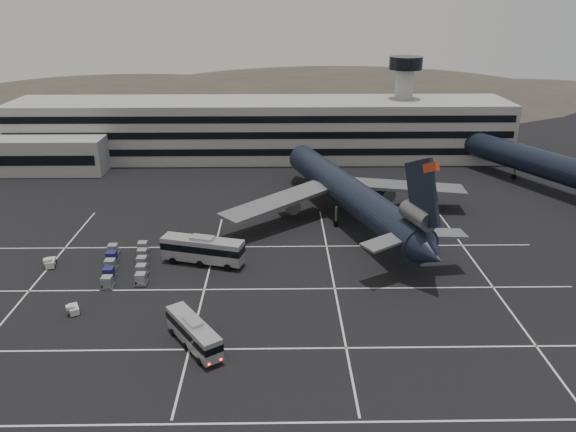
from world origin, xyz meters
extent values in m
plane|color=black|center=(0.00, 0.00, 0.00)|extent=(260.00, 260.00, 0.00)
cube|color=silver|center=(0.00, -22.00, 0.01)|extent=(90.00, 0.25, 0.01)
cube|color=silver|center=(0.00, -10.00, 0.01)|extent=(90.00, 0.25, 0.01)
cube|color=silver|center=(0.00, 4.00, 0.01)|extent=(90.00, 0.25, 0.01)
cube|color=silver|center=(0.00, 18.00, 0.01)|extent=(90.00, 0.25, 0.01)
cube|color=silver|center=(-30.00, 6.00, 0.01)|extent=(0.25, 55.00, 0.01)
cube|color=silver|center=(-6.00, 6.00, 0.01)|extent=(0.25, 55.00, 0.01)
cube|color=silver|center=(12.00, 6.00, 0.01)|extent=(0.25, 55.00, 0.01)
cube|color=silver|center=(34.00, 6.00, 0.01)|extent=(0.25, 55.00, 0.01)
cube|color=gray|center=(0.00, 72.00, 7.00)|extent=(120.00, 18.00, 14.00)
cube|color=black|center=(0.00, 62.95, 3.50)|extent=(118.00, 0.20, 1.60)
cube|color=black|center=(0.00, 62.95, 7.50)|extent=(118.00, 0.20, 1.60)
cube|color=black|center=(0.00, 62.95, 11.20)|extent=(118.00, 0.20, 1.60)
cube|color=gray|center=(-50.00, 60.00, 4.00)|extent=(30.00, 10.00, 8.00)
cylinder|color=gray|center=(35.00, 74.00, 11.00)|extent=(4.40, 4.40, 22.00)
cylinder|color=black|center=(35.00, 74.00, 22.50)|extent=(8.00, 8.00, 3.00)
ellipsoid|color=#38332B|center=(-60.00, 170.00, -10.50)|extent=(196.00, 140.00, 32.00)
ellipsoid|color=#38332B|center=(30.00, 170.00, -13.50)|extent=(252.00, 180.00, 44.00)
ellipsoid|color=#38332B|center=(110.00, 170.00, -9.00)|extent=(168.00, 120.00, 24.00)
cylinder|color=black|center=(16.69, 29.19, 5.20)|extent=(20.15, 47.38, 5.60)
cone|color=black|center=(8.60, 54.11, 5.20)|extent=(6.72, 6.01, 5.60)
cone|color=black|center=(24.88, 3.98, 5.20)|extent=(6.34, 6.31, 5.04)
cube|color=black|center=(23.80, 7.31, 12.60)|extent=(3.40, 9.16, 10.97)
cube|color=#AC3216|center=(24.26, 5.88, 16.80)|extent=(1.52, 3.24, 2.24)
cylinder|color=#595B60|center=(23.64, 7.79, 9.30)|extent=(4.42, 6.54, 2.70)
cube|color=slate|center=(19.49, 6.96, 5.80)|extent=(8.10, 6.52, 0.87)
cube|color=slate|center=(27.48, 9.56, 5.80)|extent=(7.80, 3.97, 0.87)
cube|color=slate|center=(4.19, 27.23, 4.40)|extent=(20.39, 18.35, 1.75)
cylinder|color=#595B60|center=(6.11, 31.01, 2.70)|extent=(4.27, 6.06, 2.70)
cube|color=slate|center=(27.97, 34.95, 4.40)|extent=(22.33, 7.03, 1.75)
cylinder|color=#595B60|center=(24.19, 36.88, 2.70)|extent=(4.27, 6.06, 2.70)
cylinder|color=slate|center=(11.95, 43.80, 2.20)|extent=(0.44, 0.44, 3.00)
cylinder|color=black|center=(11.95, 43.80, 0.55)|extent=(0.82, 1.20, 1.10)
cylinder|color=slate|center=(14.27, 26.30, 2.20)|extent=(0.44, 0.44, 3.00)
cylinder|color=black|center=(14.27, 26.30, 0.55)|extent=(0.82, 1.20, 1.10)
cylinder|color=slate|center=(20.36, 28.27, 2.20)|extent=(0.44, 0.44, 3.00)
cylinder|color=black|center=(20.36, 28.27, 0.55)|extent=(0.82, 1.20, 1.10)
cylinder|color=black|center=(55.98, 52.67, 5.20)|extent=(26.41, 45.46, 5.60)
cone|color=black|center=(44.30, 76.12, 5.20)|extent=(7.02, 6.52, 5.60)
cylinder|color=slate|center=(55.98, 52.67, 2.20)|extent=(0.44, 0.44, 3.00)
cylinder|color=black|center=(55.98, 52.67, 0.55)|extent=(0.94, 1.21, 1.10)
cube|color=#96989E|center=(-5.48, -9.35, 1.86)|extent=(7.51, 9.53, 2.72)
cube|color=black|center=(-5.48, -9.35, 2.19)|extent=(7.60, 9.61, 0.86)
cube|color=#96989E|center=(-5.48, -9.35, 3.39)|extent=(2.74, 3.07, 0.32)
cylinder|color=black|center=(-4.45, -12.88, 0.44)|extent=(0.73, 0.88, 0.87)
cylinder|color=black|center=(-2.57, -11.60, 0.44)|extent=(0.73, 0.88, 0.87)
cylinder|color=black|center=(-6.42, -9.99, 0.44)|extent=(0.73, 0.88, 0.87)
cylinder|color=black|center=(-4.54, -8.71, 0.44)|extent=(0.73, 0.88, 0.87)
cylinder|color=black|center=(-8.39, -7.10, 0.44)|extent=(0.73, 0.88, 0.87)
cylinder|color=black|center=(-6.52, -5.82, 0.44)|extent=(0.73, 0.88, 0.87)
cube|color=#FF0C05|center=(-3.25, -13.90, 0.82)|extent=(0.23, 0.19, 0.20)
cube|color=#FF0C05|center=(-2.05, -13.08, 0.82)|extent=(0.23, 0.19, 0.20)
cube|color=#96989E|center=(-7.08, 12.10, 2.32)|extent=(12.74, 6.13, 3.39)
cube|color=black|center=(-7.08, 12.10, 2.73)|extent=(12.81, 6.20, 1.07)
cube|color=#96989E|center=(-7.08, 12.10, 4.22)|extent=(3.76, 2.67, 0.40)
cylinder|color=black|center=(-3.28, 9.54, 0.54)|extent=(1.14, 0.65, 1.09)
cylinder|color=black|center=(-2.51, 12.26, 0.54)|extent=(1.14, 0.65, 1.09)
cylinder|color=black|center=(-7.47, 10.74, 0.54)|extent=(1.14, 0.65, 1.09)
cylinder|color=black|center=(-6.70, 13.46, 0.54)|extent=(1.14, 0.65, 1.09)
cylinder|color=black|center=(-11.66, 11.93, 0.54)|extent=(1.14, 0.65, 1.09)
cylinder|color=black|center=(-10.89, 14.65, 0.54)|extent=(1.14, 0.65, 1.09)
cube|color=beige|center=(-29.76, 11.47, 0.59)|extent=(1.84, 2.60, 0.96)
cube|color=beige|center=(-29.63, 10.96, 1.23)|extent=(1.38, 1.23, 0.53)
cylinder|color=black|center=(-30.11, 10.50, 0.30)|extent=(0.38, 0.64, 0.60)
cylinder|color=black|center=(-28.98, 10.80, 0.30)|extent=(0.38, 0.64, 0.60)
cylinder|color=black|center=(-30.55, 12.15, 0.30)|extent=(0.38, 0.64, 0.60)
cylinder|color=black|center=(-29.41, 12.45, 0.30)|extent=(0.38, 0.64, 0.60)
cube|color=beige|center=(-21.84, -1.83, 0.52)|extent=(1.94, 2.37, 0.85)
cube|color=beige|center=(-21.63, -2.25, 1.09)|extent=(1.31, 1.23, 0.47)
cylinder|color=black|center=(-21.97, -2.74, 0.26)|extent=(0.42, 0.57, 0.53)
cylinder|color=black|center=(-21.04, -2.27, 0.26)|extent=(0.42, 0.57, 0.53)
cylinder|color=black|center=(-22.64, -1.38, 0.26)|extent=(0.42, 0.57, 0.53)
cylinder|color=black|center=(-21.71, -0.92, 0.26)|extent=(0.42, 0.57, 0.53)
cube|color=#2D2D30|center=(-19.45, 4.85, 0.14)|extent=(2.07, 2.29, 0.16)
cylinder|color=black|center=(-19.45, 4.85, 0.09)|extent=(0.09, 0.18, 0.18)
cube|color=gray|center=(-19.45, 4.85, 0.95)|extent=(1.65, 1.65, 1.45)
cube|color=#2D2D30|center=(-15.01, 5.73, 0.14)|extent=(2.07, 2.29, 0.16)
cylinder|color=black|center=(-15.01, 5.73, 0.09)|extent=(0.09, 0.18, 0.18)
cube|color=gray|center=(-15.01, 5.73, 0.95)|extent=(1.65, 1.65, 1.45)
cube|color=#2D2D30|center=(-19.98, 7.52, 0.14)|extent=(2.07, 2.29, 0.16)
cylinder|color=black|center=(-19.98, 7.52, 0.09)|extent=(0.09, 0.18, 0.18)
cube|color=navy|center=(-19.98, 7.52, 0.95)|extent=(1.65, 1.65, 1.45)
cube|color=#2D2D30|center=(-15.54, 8.39, 0.14)|extent=(2.07, 2.29, 0.16)
cylinder|color=black|center=(-15.54, 8.39, 0.09)|extent=(0.09, 0.18, 0.18)
cube|color=gray|center=(-15.54, 8.39, 0.95)|extent=(1.65, 1.65, 1.45)
cube|color=#2D2D30|center=(-20.50, 10.18, 0.14)|extent=(2.07, 2.29, 0.16)
cylinder|color=black|center=(-20.50, 10.18, 0.09)|extent=(0.09, 0.18, 0.18)
cube|color=gray|center=(-20.50, 10.18, 0.95)|extent=(1.65, 1.65, 1.45)
cube|color=#2D2D30|center=(-16.06, 11.06, 0.14)|extent=(2.07, 2.29, 0.16)
cylinder|color=black|center=(-16.06, 11.06, 0.09)|extent=(0.09, 0.18, 0.18)
cube|color=gray|center=(-16.06, 11.06, 0.95)|extent=(1.65, 1.65, 1.45)
cube|color=#2D2D30|center=(-21.03, 12.85, 0.14)|extent=(2.07, 2.29, 0.16)
cylinder|color=black|center=(-21.03, 12.85, 0.09)|extent=(0.09, 0.18, 0.18)
cube|color=navy|center=(-21.03, 12.85, 0.95)|extent=(1.65, 1.65, 1.45)
cube|color=#2D2D30|center=(-16.59, 13.72, 0.14)|extent=(2.07, 2.29, 0.16)
cylinder|color=black|center=(-16.59, 13.72, 0.09)|extent=(0.09, 0.18, 0.18)
cube|color=gray|center=(-16.59, 13.72, 0.95)|extent=(1.65, 1.65, 1.45)
cube|color=#2D2D30|center=(-21.56, 15.51, 0.14)|extent=(2.07, 2.29, 0.16)
cylinder|color=black|center=(-21.56, 15.51, 0.09)|extent=(0.09, 0.18, 0.18)
cube|color=gray|center=(-21.56, 15.51, 0.95)|extent=(1.65, 1.65, 1.45)
cube|color=#2D2D30|center=(-17.11, 16.39, 0.14)|extent=(2.07, 2.29, 0.16)
cylinder|color=black|center=(-17.11, 16.39, 0.09)|extent=(0.09, 0.18, 0.18)
cube|color=gray|center=(-17.11, 16.39, 0.95)|extent=(1.65, 1.65, 1.45)
camera|label=1|loc=(4.42, -64.18, 37.82)|focal=35.00mm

